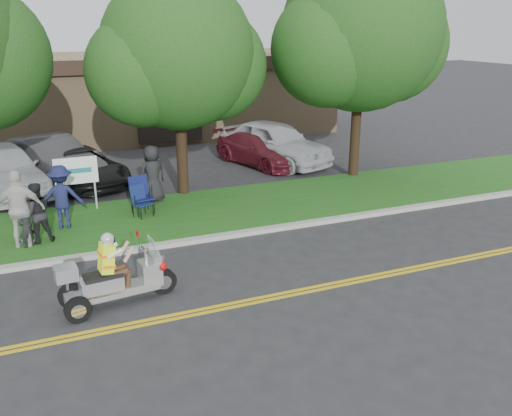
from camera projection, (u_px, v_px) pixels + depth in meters
name	position (u px, v px, depth m)	size (l,w,h in m)	color
ground	(249.00, 290.00, 11.75)	(120.00, 120.00, 0.00)	#28282B
centerline_near	(259.00, 302.00, 11.24)	(60.00, 0.10, 0.01)	gold
centerline_far	(256.00, 298.00, 11.38)	(60.00, 0.10, 0.01)	gold
curb	(207.00, 239.00, 14.40)	(60.00, 0.25, 0.12)	#A8A89E
grass_verge	(185.00, 214.00, 16.28)	(60.00, 4.00, 0.10)	#195516
commercial_building	(151.00, 93.00, 28.43)	(18.00, 8.20, 4.00)	#9E7F5B
tree_mid	(179.00, 59.00, 16.85)	(5.88, 4.80, 7.05)	#332114
tree_right	(362.00, 37.00, 18.83)	(6.86, 5.60, 8.07)	#332114
business_sign	(76.00, 174.00, 16.07)	(1.25, 0.06, 1.75)	silver
trike_scooter	(113.00, 280.00, 10.95)	(2.44, 0.86, 1.60)	black
lawn_chair_a	(141.00, 193.00, 16.07)	(0.69, 0.71, 1.10)	black
lawn_chair_b	(140.00, 199.00, 15.81)	(0.65, 0.66, 0.93)	black
spectator_adult_mid	(36.00, 213.00, 13.82)	(0.77, 0.60, 1.59)	black
spectator_adult_right	(20.00, 209.00, 13.49)	(1.17, 0.49, 2.00)	beige
spectator_chair_a	(62.00, 197.00, 14.79)	(1.15, 0.66, 1.78)	#191E47
spectator_chair_b	(153.00, 174.00, 17.00)	(0.89, 0.58, 1.82)	black
child_left	(26.00, 228.00, 13.60)	(0.37, 0.24, 1.02)	black
parked_car_far_left	(4.00, 169.00, 18.14)	(2.01, 5.00, 1.70)	silver
parked_car_left	(52.00, 160.00, 19.51)	(1.74, 4.99, 1.64)	#313134
parked_car_mid	(82.00, 167.00, 19.24)	(2.14, 4.65, 1.29)	black
parked_car_right	(260.00, 149.00, 22.02)	(1.79, 4.39, 1.28)	#57141E
parked_car_far_right	(274.00, 142.00, 22.10)	(2.09, 5.18, 1.77)	silver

